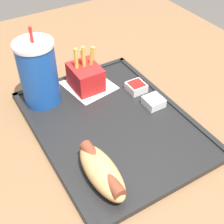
{
  "coord_description": "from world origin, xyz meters",
  "views": [
    {
      "loc": [
        -0.39,
        0.26,
        1.2
      ],
      "look_at": [
        0.05,
        -0.0,
        0.75
      ],
      "focal_mm": 50.0,
      "sensor_mm": 36.0,
      "label": 1
    }
  ],
  "objects": [
    {
      "name": "hot_dog_far",
      "position": [
        -0.08,
        0.09,
        0.74
      ],
      "size": [
        0.14,
        0.06,
        0.05
      ],
      "color": "tan",
      "rests_on": "food_tray"
    },
    {
      "name": "sauce_cup_mayo",
      "position": [
        0.05,
        -0.12,
        0.73
      ],
      "size": [
        0.04,
        0.04,
        0.02
      ],
      "color": "silver",
      "rests_on": "food_tray"
    },
    {
      "name": "fries_carton",
      "position": [
        0.19,
        -0.01,
        0.75
      ],
      "size": [
        0.08,
        0.07,
        0.11
      ],
      "color": "red",
      "rests_on": "food_tray"
    },
    {
      "name": "sauce_cup_ketchup",
      "position": [
        0.12,
        -0.11,
        0.73
      ],
      "size": [
        0.04,
        0.04,
        0.02
      ],
      "color": "silver",
      "rests_on": "food_tray"
    },
    {
      "name": "food_tray",
      "position": [
        0.05,
        -0.0,
        0.71
      ],
      "size": [
        0.42,
        0.32,
        0.01
      ],
      "color": "black",
      "rests_on": "dining_table"
    },
    {
      "name": "paper_napkin",
      "position": [
        0.2,
        -0.02,
        0.72
      ],
      "size": [
        0.14,
        0.12,
        0.0
      ],
      "color": "white",
      "rests_on": "food_tray"
    },
    {
      "name": "dining_table",
      "position": [
        0.0,
        0.0,
        0.35
      ],
      "size": [
        1.4,
        1.12,
        0.71
      ],
      "color": "brown",
      "rests_on": "ground_plane"
    },
    {
      "name": "soda_cup",
      "position": [
        0.2,
        0.1,
        0.8
      ],
      "size": [
        0.09,
        0.09,
        0.19
      ],
      "color": "#194CA5",
      "rests_on": "food_tray"
    }
  ]
}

